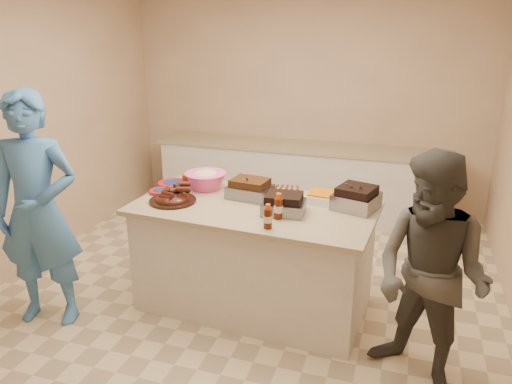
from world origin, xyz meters
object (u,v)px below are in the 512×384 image
(roasting_pan, at_px, (356,208))
(guest_gray, at_px, (417,381))
(mustard_bottle, at_px, (229,198))
(guest_blue, at_px, (54,316))
(coleslaw_bowl, at_px, (206,189))
(rib_platter, at_px, (173,202))
(bbq_bottle_a, at_px, (278,219))
(plastic_cup, at_px, (187,184))
(bbq_bottle_b, at_px, (268,228))
(island, at_px, (254,304))

(roasting_pan, bearing_deg, guest_gray, -37.22)
(mustard_bottle, xyz_separation_m, guest_blue, (-1.30, -0.80, -0.93))
(coleslaw_bowl, height_order, guest_gray, coleslaw_bowl)
(guest_blue, distance_m, guest_gray, 2.94)
(rib_platter, xyz_separation_m, roasting_pan, (1.47, 0.30, 0.00))
(roasting_pan, height_order, guest_gray, roasting_pan)
(bbq_bottle_a, bearing_deg, mustard_bottle, 148.36)
(rib_platter, bearing_deg, mustard_bottle, 29.19)
(roasting_pan, bearing_deg, guest_blue, -143.41)
(mustard_bottle, distance_m, plastic_cup, 0.55)
(plastic_cup, bearing_deg, bbq_bottle_a, -28.71)
(bbq_bottle_a, distance_m, bbq_bottle_b, 0.20)
(guest_blue, bearing_deg, coleslaw_bowl, 30.28)
(roasting_pan, xyz_separation_m, mustard_bottle, (-1.06, -0.07, 0.00))
(plastic_cup, distance_m, guest_blue, 1.60)
(rib_platter, height_order, bbq_bottle_b, bbq_bottle_b)
(guest_gray, bearing_deg, plastic_cup, -170.82)
(mustard_bottle, bearing_deg, roasting_pan, 3.79)
(rib_platter, height_order, plastic_cup, rib_platter)
(guest_blue, xyz_separation_m, guest_gray, (2.93, 0.09, 0.00))
(roasting_pan, height_order, bbq_bottle_a, bbq_bottle_a)
(bbq_bottle_a, bearing_deg, roasting_pan, 36.07)
(bbq_bottle_b, bearing_deg, mustard_bottle, 133.54)
(coleslaw_bowl, xyz_separation_m, guest_blue, (-1.02, -0.96, -0.93))
(coleslaw_bowl, distance_m, plastic_cup, 0.23)
(rib_platter, bearing_deg, guest_blue, -147.40)
(bbq_bottle_b, relative_size, guest_gray, 0.11)
(rib_platter, height_order, coleslaw_bowl, coleslaw_bowl)
(island, relative_size, mustard_bottle, 18.21)
(guest_blue, bearing_deg, island, 10.66)
(coleslaw_bowl, bearing_deg, bbq_bottle_b, -41.52)
(roasting_pan, height_order, bbq_bottle_b, bbq_bottle_b)
(mustard_bottle, height_order, guest_blue, mustard_bottle)
(plastic_cup, xyz_separation_m, guest_blue, (-0.80, -1.03, -0.93))
(roasting_pan, relative_size, coleslaw_bowl, 0.86)
(coleslaw_bowl, height_order, bbq_bottle_b, coleslaw_bowl)
(bbq_bottle_b, bearing_deg, bbq_bottle_a, 82.59)
(rib_platter, xyz_separation_m, mustard_bottle, (0.41, 0.23, 0.00))
(rib_platter, relative_size, bbq_bottle_a, 1.93)
(roasting_pan, xyz_separation_m, bbq_bottle_a, (-0.54, -0.39, 0.00))
(rib_platter, relative_size, guest_gray, 0.24)
(roasting_pan, xyz_separation_m, guest_blue, (-2.36, -0.87, -0.93))
(island, distance_m, bbq_bottle_a, 0.99)
(roasting_pan, distance_m, plastic_cup, 1.57)
(bbq_bottle_b, bearing_deg, guest_gray, -9.36)
(bbq_bottle_b, bearing_deg, plastic_cup, 142.64)
(rib_platter, xyz_separation_m, bbq_bottle_a, (0.94, -0.09, 0.00))
(bbq_bottle_a, distance_m, plastic_cup, 1.17)
(coleslaw_bowl, distance_m, guest_gray, 2.30)
(rib_platter, bearing_deg, roasting_pan, 11.55)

